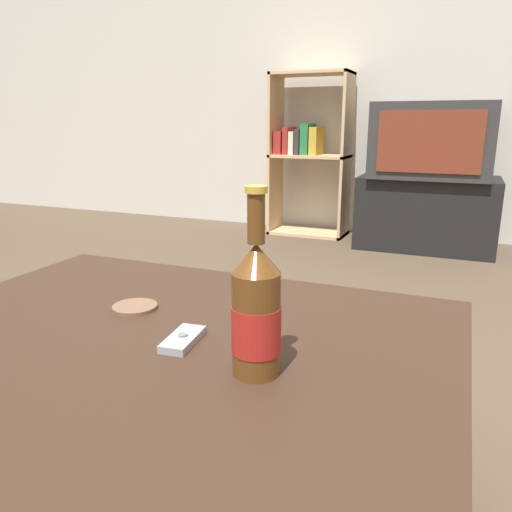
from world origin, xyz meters
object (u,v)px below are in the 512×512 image
object	(u,v)px
tv_stand	(426,213)
beer_bottle	(256,312)
television	(433,140)
bookshelf	(307,151)
cell_phone	(183,339)

from	to	relation	value
tv_stand	beer_bottle	size ratio (longest dim) A/B	2.94
beer_bottle	television	bearing A→B (deg)	88.74
television	beer_bottle	distance (m)	2.74
television	beer_bottle	world-z (taller)	television
television	bookshelf	xyz separation A→B (m)	(-0.85, 0.11, -0.09)
tv_stand	bookshelf	xyz separation A→B (m)	(-0.85, 0.11, 0.37)
bookshelf	cell_phone	distance (m)	2.87
tv_stand	beer_bottle	bearing A→B (deg)	-91.26
bookshelf	beer_bottle	xyz separation A→B (m)	(0.79, -2.84, -0.07)
tv_stand	television	size ratio (longest dim) A/B	1.20
bookshelf	tv_stand	bearing A→B (deg)	-7.16
tv_stand	television	world-z (taller)	television
television	cell_phone	distance (m)	2.70
tv_stand	beer_bottle	distance (m)	2.75
cell_phone	tv_stand	bearing A→B (deg)	79.03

